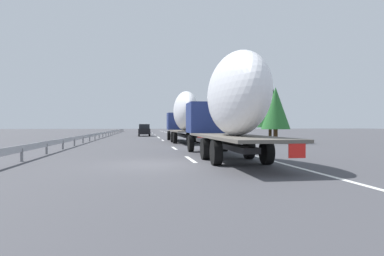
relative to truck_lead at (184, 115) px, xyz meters
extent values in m
plane|color=#424247|center=(21.15, 3.60, -2.74)|extent=(260.00, 260.00, 0.00)
cube|color=white|center=(-16.85, 1.80, -2.74)|extent=(3.20, 0.20, 0.01)
cube|color=white|center=(-8.59, 1.80, -2.74)|extent=(3.20, 0.20, 0.01)
cube|color=white|center=(5.12, 1.80, -2.74)|extent=(3.20, 0.20, 0.01)
cube|color=white|center=(13.03, 1.80, -2.74)|extent=(3.20, 0.20, 0.01)
cube|color=white|center=(16.31, 1.80, -2.74)|extent=(3.20, 0.20, 0.01)
cube|color=white|center=(26.89, 1.80, -2.74)|extent=(3.20, 0.20, 0.01)
cube|color=white|center=(42.75, 1.80, -2.74)|extent=(3.20, 0.20, 0.01)
cube|color=white|center=(46.28, 1.80, -2.74)|extent=(3.20, 0.20, 0.01)
cube|color=white|center=(62.95, 1.80, -2.74)|extent=(3.20, 0.20, 0.01)
cube|color=white|center=(80.49, 1.80, -2.74)|extent=(3.20, 0.20, 0.01)
cube|color=white|center=(26.15, -1.90, -2.74)|extent=(110.00, 0.20, 0.01)
cube|color=navy|center=(5.25, 0.00, -0.59)|extent=(2.40, 2.50, 1.90)
cube|color=black|center=(6.35, 0.00, -0.09)|extent=(0.08, 2.12, 0.80)
cube|color=#262628|center=(2.21, 0.00, -2.07)|extent=(11.20, 0.70, 0.24)
cube|color=#59544C|center=(-0.84, 0.00, -1.60)|extent=(9.77, 2.50, 0.12)
ellipsoid|color=white|center=(-1.02, 0.00, 0.32)|extent=(7.72, 2.20, 3.72)
cube|color=red|center=(-5.69, -0.69, -1.84)|extent=(0.04, 0.56, 0.56)
cylinder|color=black|center=(5.25, 1.10, -2.22)|extent=(1.04, 0.30, 1.04)
cylinder|color=black|center=(5.25, -1.10, -2.22)|extent=(1.04, 0.30, 1.04)
cylinder|color=black|center=(0.36, 1.10, -2.22)|extent=(1.04, 0.35, 1.04)
cylinder|color=black|center=(0.36, -1.10, -2.22)|extent=(1.04, 0.35, 1.04)
cylinder|color=black|center=(-2.04, 1.10, -2.22)|extent=(1.04, 0.35, 1.04)
cylinder|color=black|center=(-2.04, -1.10, -2.22)|extent=(1.04, 0.35, 1.04)
cube|color=navy|center=(-12.13, 0.00, -0.59)|extent=(2.40, 2.50, 1.90)
cube|color=black|center=(-11.03, 0.00, -0.09)|extent=(0.08, 2.12, 0.80)
cube|color=#262628|center=(-15.18, 0.00, -2.07)|extent=(11.24, 0.70, 0.24)
cube|color=#59544C|center=(-18.24, 0.00, -1.60)|extent=(9.82, 2.50, 0.12)
ellipsoid|color=white|center=(-18.51, 0.00, 0.31)|extent=(6.81, 2.20, 3.70)
cube|color=red|center=(-23.12, -0.69, -1.84)|extent=(0.04, 0.56, 0.56)
cylinder|color=black|center=(-12.13, 1.10, -2.22)|extent=(1.04, 0.30, 1.04)
cylinder|color=black|center=(-12.13, -1.10, -2.22)|extent=(1.04, 0.30, 1.04)
cylinder|color=black|center=(-17.04, 1.10, -2.22)|extent=(1.04, 0.35, 1.04)
cylinder|color=black|center=(-17.04, -1.10, -2.22)|extent=(1.04, 0.35, 1.04)
cylinder|color=black|center=(-19.44, 1.10, -2.22)|extent=(1.04, 0.35, 1.04)
cylinder|color=black|center=(-19.44, -1.10, -2.22)|extent=(1.04, 0.35, 1.04)
cube|color=black|center=(20.81, 3.75, -2.00)|extent=(4.46, 1.84, 0.84)
cube|color=black|center=(20.47, 3.75, -1.22)|extent=(2.45, 1.62, 0.73)
cylinder|color=black|center=(22.19, 4.57, -2.42)|extent=(0.64, 0.22, 0.64)
cylinder|color=black|center=(22.19, 2.93, -2.42)|extent=(0.64, 0.22, 0.64)
cylinder|color=black|center=(19.42, 4.57, -2.42)|extent=(0.64, 0.22, 0.64)
cylinder|color=black|center=(19.42, 2.93, -2.42)|extent=(0.64, 0.22, 0.64)
cube|color=red|center=(63.46, 3.49, -2.00)|extent=(4.55, 1.78, 0.84)
cube|color=black|center=(63.12, 3.49, -1.28)|extent=(2.50, 1.57, 0.60)
cylinder|color=black|center=(64.87, 4.28, -2.42)|extent=(0.64, 0.22, 0.64)
cylinder|color=black|center=(64.87, 2.70, -2.42)|extent=(0.64, 0.22, 0.64)
cylinder|color=black|center=(62.05, 4.28, -2.42)|extent=(0.64, 0.22, 0.64)
cylinder|color=black|center=(62.05, 2.70, -2.42)|extent=(0.64, 0.22, 0.64)
cube|color=#28479E|center=(49.54, 3.38, -2.00)|extent=(4.45, 1.83, 0.84)
cube|color=black|center=(49.21, 3.38, -1.26)|extent=(2.45, 1.61, 0.64)
cylinder|color=black|center=(50.92, 4.20, -2.42)|extent=(0.64, 0.22, 0.64)
cylinder|color=black|center=(50.92, 2.56, -2.42)|extent=(0.64, 0.22, 0.64)
cylinder|color=black|center=(48.16, 4.20, -2.42)|extent=(0.64, 0.22, 0.64)
cylinder|color=black|center=(48.16, 2.56, -2.42)|extent=(0.64, 0.22, 0.64)
cylinder|color=gray|center=(21.55, -3.10, -1.40)|extent=(0.10, 0.10, 2.68)
cube|color=#2D569E|center=(21.55, -3.10, 0.28)|extent=(0.06, 0.90, 0.70)
cylinder|color=#472D19|center=(-2.91, -8.33, -2.08)|extent=(0.40, 0.40, 1.32)
cone|color=#286B2D|center=(-2.91, -8.33, 0.56)|extent=(2.72, 2.72, 3.96)
cylinder|color=#472D19|center=(-1.39, -8.40, -2.00)|extent=(0.30, 0.30, 1.48)
cone|color=#194C1E|center=(-1.39, -8.40, 1.02)|extent=(3.40, 3.40, 4.57)
cylinder|color=#472D19|center=(18.61, -6.77, -1.80)|extent=(0.27, 0.27, 1.89)
cone|color=#194C1E|center=(18.61, -6.77, 1.63)|extent=(3.27, 3.27, 4.98)
cylinder|color=#472D19|center=(13.65, -8.22, -1.85)|extent=(0.38, 0.38, 1.78)
cone|color=#1E5B23|center=(13.65, -8.22, 1.90)|extent=(3.42, 3.42, 5.73)
cylinder|color=#472D19|center=(63.93, -8.27, -1.75)|extent=(0.27, 0.27, 1.99)
cone|color=#194C1E|center=(63.93, -8.27, 1.55)|extent=(3.37, 3.37, 4.60)
cube|color=#9EA0A5|center=(24.15, 9.60, -2.14)|extent=(94.00, 0.06, 0.32)
cube|color=slate|center=(-16.72, 9.60, -2.44)|extent=(0.10, 0.10, 0.60)
cube|color=slate|center=(-12.63, 9.60, -2.44)|extent=(0.10, 0.10, 0.60)
cube|color=slate|center=(-8.55, 9.60, -2.44)|extent=(0.10, 0.10, 0.60)
cube|color=slate|center=(-4.46, 9.60, -2.44)|extent=(0.10, 0.10, 0.60)
cube|color=slate|center=(-0.37, 9.60, -2.44)|extent=(0.10, 0.10, 0.60)
cube|color=slate|center=(3.71, 9.60, -2.44)|extent=(0.10, 0.10, 0.60)
cube|color=slate|center=(7.80, 9.60, -2.44)|extent=(0.10, 0.10, 0.60)
cube|color=slate|center=(11.89, 9.60, -2.44)|extent=(0.10, 0.10, 0.60)
cube|color=slate|center=(15.97, 9.60, -2.44)|extent=(0.10, 0.10, 0.60)
cube|color=slate|center=(20.06, 9.60, -2.44)|extent=(0.10, 0.10, 0.60)
cube|color=slate|center=(24.15, 9.60, -2.44)|extent=(0.10, 0.10, 0.60)
cube|color=slate|center=(28.23, 9.60, -2.44)|extent=(0.10, 0.10, 0.60)
cube|color=slate|center=(32.32, 9.60, -2.44)|extent=(0.10, 0.10, 0.60)
cube|color=slate|center=(36.41, 9.60, -2.44)|extent=(0.10, 0.10, 0.60)
cube|color=slate|center=(40.50, 9.60, -2.44)|extent=(0.10, 0.10, 0.60)
cube|color=slate|center=(44.58, 9.60, -2.44)|extent=(0.10, 0.10, 0.60)
cube|color=slate|center=(48.67, 9.60, -2.44)|extent=(0.10, 0.10, 0.60)
cube|color=slate|center=(52.76, 9.60, -2.44)|extent=(0.10, 0.10, 0.60)
cube|color=slate|center=(56.84, 9.60, -2.44)|extent=(0.10, 0.10, 0.60)
cube|color=slate|center=(60.93, 9.60, -2.44)|extent=(0.10, 0.10, 0.60)
cube|color=slate|center=(65.02, 9.60, -2.44)|extent=(0.10, 0.10, 0.60)
cube|color=slate|center=(69.10, 9.60, -2.44)|extent=(0.10, 0.10, 0.60)
camera|label=1|loc=(-33.12, 4.16, -1.10)|focal=31.55mm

